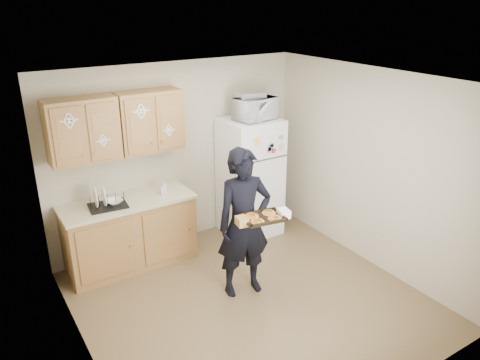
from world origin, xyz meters
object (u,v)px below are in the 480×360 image
Objects in this scene: dish_rack at (107,200)px; person at (244,223)px; baking_tray at (263,218)px; microwave at (255,109)px; refrigerator at (250,177)px.

person is at bearing -46.37° from dish_rack.
baking_tray is (0.05, -0.30, 0.18)m from person.
baking_tray is 0.79× the size of microwave.
person is at bearing 109.44° from baking_tray.
microwave is 1.24× the size of dish_rack.
microwave reaches higher than person.
refrigerator reaches higher than dish_rack.
microwave is (0.93, 1.17, 0.97)m from person.
dish_rack is at bearing 143.36° from person.
dish_rack is (-1.21, 1.52, -0.07)m from baking_tray.
refrigerator is 1.74m from baking_tray.
person is 3.23× the size of microwave.
person is 1.78m from microwave.
person is (-0.89, -1.22, 0.03)m from refrigerator.
baking_tray is 1.88m from microwave.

